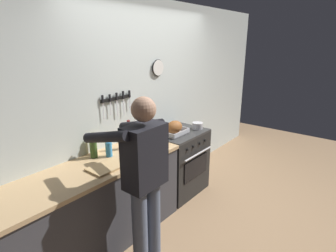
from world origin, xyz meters
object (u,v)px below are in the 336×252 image
object	(u,v)px
person_cook	(144,175)
cutting_board	(107,167)
saucepan	(197,126)
bottle_dish_soap	(109,149)
stove	(177,161)
roasting_pan	(174,128)
bottle_vinegar	(138,133)
bottle_wine_red	(129,137)
bottle_olive_oil	(93,148)
bottle_cooking_oil	(94,145)

from	to	relation	value
person_cook	cutting_board	distance (m)	0.46
saucepan	bottle_dish_soap	bearing A→B (deg)	170.92
bottle_dish_soap	stove	bearing A→B (deg)	-3.85
roasting_pan	saucepan	bearing A→B (deg)	-17.01
cutting_board	bottle_vinegar	xyz separation A→B (m)	(0.74, 0.30, 0.09)
bottle_wine_red	bottle_dish_soap	distance (m)	0.30
bottle_olive_oil	bottle_cooking_oil	world-z (taller)	bottle_olive_oil
saucepan	bottle_cooking_oil	bearing A→B (deg)	164.85
cutting_board	bottle_dish_soap	distance (m)	0.29
stove	bottle_olive_oil	bearing A→B (deg)	171.78
person_cook	bottle_wine_red	bearing A→B (deg)	-24.32
cutting_board	bottle_olive_oil	size ratio (longest dim) A/B	1.40
bottle_dish_soap	bottle_cooking_oil	bearing A→B (deg)	110.60
bottle_cooking_oil	bottle_dish_soap	bearing A→B (deg)	-69.40
person_cook	bottle_vinegar	xyz separation A→B (m)	(0.70, 0.76, 0.05)
stove	roasting_pan	size ratio (longest dim) A/B	2.56
cutting_board	bottle_olive_oil	world-z (taller)	bottle_olive_oil
roasting_pan	bottle_dish_soap	distance (m)	1.02
person_cook	bottle_vinegar	world-z (taller)	person_cook
bottle_vinegar	bottle_cooking_oil	bearing A→B (deg)	172.90
stove	saucepan	xyz separation A→B (m)	(0.27, -0.15, 0.49)
stove	bottle_vinegar	world-z (taller)	bottle_vinegar
bottle_vinegar	bottle_dish_soap	world-z (taller)	bottle_vinegar
bottle_olive_oil	bottle_cooking_oil	bearing A→B (deg)	52.00
bottle_olive_oil	person_cook	bearing A→B (deg)	-92.85
saucepan	bottle_vinegar	bearing A→B (deg)	159.48
person_cook	roasting_pan	size ratio (longest dim) A/B	4.72
saucepan	bottle_dish_soap	size ratio (longest dim) A/B	0.69
stove	person_cook	bearing A→B (deg)	-155.58
bottle_wine_red	bottle_cooking_oil	world-z (taller)	bottle_wine_red
cutting_board	bottle_cooking_oil	xyz separation A→B (m)	(0.13, 0.38, 0.09)
bottle_vinegar	bottle_dish_soap	xyz separation A→B (m)	(-0.54, -0.10, -0.02)
stove	bottle_olive_oil	world-z (taller)	bottle_olive_oil
stove	bottle_wine_red	bearing A→B (deg)	174.70
bottle_olive_oil	bottle_dish_soap	world-z (taller)	bottle_olive_oil
cutting_board	roasting_pan	bearing A→B (deg)	4.57
bottle_olive_oil	cutting_board	bearing A→B (deg)	-103.94
cutting_board	bottle_cooking_oil	size ratio (longest dim) A/B	1.46
person_cook	stove	bearing A→B (deg)	-55.25
bottle_cooking_oil	saucepan	bearing A→B (deg)	-15.15
bottle_vinegar	bottle_wine_red	distance (m)	0.26
bottle_cooking_oil	bottle_wine_red	bearing A→B (deg)	-25.23
bottle_vinegar	bottle_cooking_oil	distance (m)	0.61
cutting_board	bottle_wine_red	distance (m)	0.55
bottle_vinegar	bottle_wine_red	size ratio (longest dim) A/B	0.74
bottle_dish_soap	bottle_wine_red	bearing A→B (deg)	0.16
person_cook	saucepan	distance (m)	1.61
roasting_pan	bottle_cooking_oil	xyz separation A→B (m)	(-1.08, 0.28, 0.02)
roasting_pan	saucepan	distance (m)	0.40
roasting_pan	person_cook	bearing A→B (deg)	-154.73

